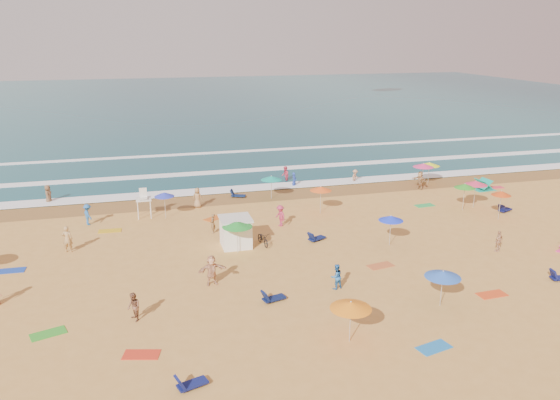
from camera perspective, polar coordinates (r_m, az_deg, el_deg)
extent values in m
plane|color=gold|center=(39.01, 0.44, -4.76)|extent=(220.00, 220.00, 0.00)
cube|color=#0C4756|center=(120.18, -10.33, 9.89)|extent=(220.00, 140.00, 0.18)
plane|color=olive|center=(50.51, -3.30, 0.37)|extent=(220.00, 220.00, 0.00)
cube|color=white|center=(52.83, -3.85, 1.22)|extent=(200.00, 2.20, 0.05)
cube|color=white|center=(59.49, -5.16, 3.00)|extent=(200.00, 1.60, 0.05)
cube|color=white|center=(69.12, -6.59, 4.94)|extent=(200.00, 1.20, 0.05)
cube|color=white|center=(38.68, -4.65, -3.43)|extent=(2.00, 2.00, 2.00)
cube|color=silver|center=(38.32, -4.68, -1.94)|extent=(2.20, 2.20, 0.12)
imported|color=black|center=(38.94, -1.79, -4.05)|extent=(0.92, 1.91, 0.96)
cone|color=#DA4512|center=(47.14, 22.13, 0.67)|extent=(1.54, 1.54, 0.35)
cone|color=#F75A1A|center=(45.29, 4.29, 1.21)|extent=(1.80, 1.80, 0.35)
cone|color=orange|center=(26.93, 7.41, -10.84)|extent=(2.04, 2.04, 0.35)
cone|color=#139B89|center=(49.33, -0.92, 2.32)|extent=(1.92, 1.92, 0.35)
cone|color=#DD3157|center=(49.56, 19.79, 1.70)|extent=(1.95, 1.95, 0.35)
cone|color=blue|center=(31.32, 16.66, -7.43)|extent=(1.98, 1.98, 0.35)
cone|color=green|center=(48.49, 18.76, 1.42)|extent=(1.75, 1.75, 0.35)
cone|color=#2C39C7|center=(44.92, -12.00, 0.58)|extent=(1.61, 1.61, 0.35)
cone|color=green|center=(37.13, -4.50, -2.54)|extent=(2.07, 2.07, 0.35)
cone|color=#E2F019|center=(56.49, 15.35, 3.64)|extent=(2.04, 2.04, 0.35)
cone|color=#1C35F0|center=(39.14, 11.52, -1.86)|extent=(1.73, 1.73, 0.35)
cone|color=#E83376|center=(55.52, 14.75, 3.53)|extent=(2.02, 2.02, 0.35)
cube|color=#101754|center=(24.84, -9.13, -18.44)|extent=(1.41, 0.93, 0.34)
cube|color=#0E184A|center=(39.92, 3.89, -4.01)|extent=(1.42, 1.05, 0.34)
cube|color=#0D1845|center=(31.27, -0.62, -10.23)|extent=(1.40, 0.87, 0.34)
cube|color=#0F144E|center=(49.93, 22.47, -0.95)|extent=(1.42, 1.01, 0.34)
cube|color=#0D1D45|center=(50.29, -4.37, 0.46)|extent=(1.41, 0.99, 0.34)
cube|color=red|center=(27.47, -14.28, -15.38)|extent=(1.86, 1.26, 0.03)
cube|color=#1B3DAA|center=(38.97, -26.28, -6.64)|extent=(1.73, 0.93, 0.03)
cube|color=green|center=(30.59, -23.06, -12.72)|extent=(1.88, 1.35, 0.03)
cube|color=gold|center=(43.73, -17.35, -3.09)|extent=(1.74, 0.94, 0.03)
cube|color=#C25D2D|center=(36.30, 10.46, -6.76)|extent=(1.83, 1.15, 0.03)
cube|color=#D35C1A|center=(44.83, -6.90, -1.91)|extent=(1.89, 1.68, 0.03)
cube|color=blue|center=(28.18, 15.79, -14.61)|extent=(1.85, 1.22, 0.03)
cube|color=green|center=(49.45, 14.87, -0.55)|extent=(1.76, 1.00, 0.03)
cube|color=#E64619|center=(34.31, 21.27, -9.18)|extent=(1.74, 0.94, 0.03)
cube|color=#EA3744|center=(57.36, 21.52, 1.23)|extent=(1.77, 1.01, 0.03)
imported|color=#B42D4F|center=(42.52, 0.03, -1.66)|extent=(0.96, 1.25, 1.70)
imported|color=brown|center=(52.70, -23.06, 0.48)|extent=(0.64, 0.94, 1.87)
imported|color=tan|center=(55.73, 7.85, 2.40)|extent=(1.14, 1.10, 1.56)
imported|color=brown|center=(41.43, -7.03, -2.45)|extent=(0.47, 0.61, 1.50)
imported|color=brown|center=(30.04, -15.04, -10.76)|extent=(0.83, 0.92, 1.57)
imported|color=#B08151|center=(54.32, 14.41, 2.01)|extent=(1.16, 1.70, 1.76)
imported|color=tan|center=(33.10, -7.16, -7.28)|extent=(1.81, 0.84, 1.87)
imported|color=#A67C4D|center=(47.62, -8.62, 0.24)|extent=(1.01, 0.86, 1.75)
imported|color=#DC3750|center=(55.46, 0.55, 2.62)|extent=(0.88, 1.02, 1.81)
imported|color=#266AB5|center=(32.58, 5.89, -7.96)|extent=(0.88, 0.77, 1.55)
imported|color=tan|center=(40.59, 21.88, -4.02)|extent=(0.96, 0.71, 1.51)
imported|color=#2642B3|center=(53.63, 1.50, 2.03)|extent=(0.70, 0.72, 1.67)
imported|color=tan|center=(40.31, -21.33, -3.82)|extent=(0.76, 0.58, 1.88)
imported|color=#2562AD|center=(45.42, -19.44, -1.44)|extent=(1.03, 1.25, 1.68)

